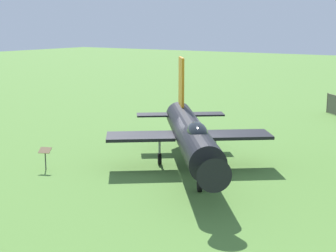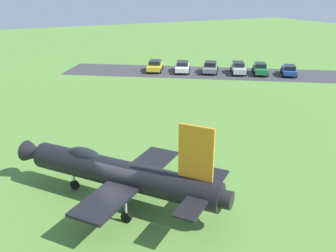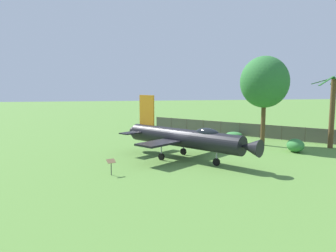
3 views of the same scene
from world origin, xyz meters
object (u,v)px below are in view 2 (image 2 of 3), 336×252
(parked_car_green, at_px, (260,69))
(parked_car_white, at_px, (182,67))
(parked_car_blue, at_px, (289,70))
(display_jet, at_px, (116,172))
(parked_car_silver, at_px, (238,68))
(parked_car_gray, at_px, (210,67))
(parked_car_yellow, at_px, (155,66))
(info_plaque, at_px, (184,144))

(parked_car_green, distance_m, parked_car_white, 10.92)
(parked_car_blue, bearing_deg, display_jet, 160.06)
(display_jet, height_order, parked_car_silver, display_jet)
(parked_car_green, height_order, parked_car_gray, parked_car_green)
(display_jet, relative_size, parked_car_yellow, 2.54)
(parked_car_gray, relative_size, parked_car_yellow, 0.95)
(info_plaque, xyz_separation_m, parked_car_blue, (16.19, -25.23, -0.11))
(parked_car_silver, bearing_deg, info_plaque, -13.88)
(display_jet, distance_m, parked_car_yellow, 34.57)
(display_jet, height_order, parked_car_blue, display_jet)
(display_jet, bearing_deg, parked_car_green, -90.10)
(parked_car_gray, bearing_deg, parked_car_white, -87.73)
(parked_car_green, height_order, parked_car_yellow, parked_car_green)
(parked_car_green, distance_m, parked_car_gray, 6.94)
(info_plaque, height_order, parked_car_green, parked_car_green)
(info_plaque, bearing_deg, parked_car_silver, -44.20)
(parked_car_blue, height_order, parked_car_silver, parked_car_silver)
(display_jet, distance_m, parked_car_gray, 34.63)
(parked_car_blue, bearing_deg, parked_car_yellow, 93.30)
(parked_car_green, xyz_separation_m, parked_car_silver, (1.69, 2.50, 0.03))
(parked_car_green, relative_size, parked_car_yellow, 0.95)
(parked_car_gray, xyz_separation_m, parked_car_white, (2.22, 3.31, -0.02))
(parked_car_green, bearing_deg, display_jet, -19.10)
(parked_car_silver, xyz_separation_m, parked_car_gray, (2.19, 3.25, -0.03))
(display_jet, distance_m, parked_car_green, 36.14)
(info_plaque, distance_m, parked_car_gray, 27.71)
(display_jet, bearing_deg, parked_car_yellow, -65.85)
(display_jet, bearing_deg, parked_car_white, -72.51)
(info_plaque, xyz_separation_m, parked_car_green, (18.48, -22.12, -0.07))
(parked_car_silver, relative_size, parked_car_gray, 1.04)
(parked_car_silver, bearing_deg, parked_car_white, -93.57)
(parked_car_green, xyz_separation_m, parked_car_gray, (3.87, 5.75, -0.01))
(info_plaque, distance_m, parked_car_green, 28.83)
(display_jet, distance_m, info_plaque, 7.44)
(parked_car_green, height_order, parked_car_white, parked_car_green)
(parked_car_white, xyz_separation_m, parked_car_yellow, (2.23, 3.33, 0.02))
(display_jet, height_order, parked_car_white, display_jet)
(parked_car_green, height_order, parked_car_silver, parked_car_silver)
(parked_car_green, bearing_deg, parked_car_white, -91.07)
(parked_car_blue, distance_m, parked_car_yellow, 18.79)
(display_jet, distance_m, parked_car_blue, 37.36)
(parked_car_blue, distance_m, parked_car_gray, 10.80)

